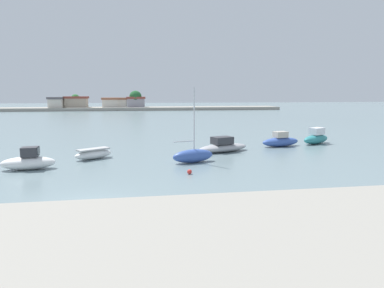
{
  "coord_description": "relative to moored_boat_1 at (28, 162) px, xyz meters",
  "views": [
    {
      "loc": [
        2.62,
        -15.61,
        5.32
      ],
      "look_at": [
        7.57,
        15.21,
        0.64
      ],
      "focal_mm": 30.99,
      "sensor_mm": 36.0,
      "label": 1
    }
  ],
  "objects": [
    {
      "name": "distant_shoreline",
      "position": [
        2.12,
        91.48,
        0.77
      ],
      "size": [
        103.05,
        11.43,
        6.62
      ],
      "color": "gray",
      "rests_on": "ground"
    },
    {
      "name": "mooring_buoy_2",
      "position": [
        11.16,
        -3.21,
        -0.41
      ],
      "size": [
        0.32,
        0.32,
        0.32
      ],
      "primitive_type": "sphere",
      "color": "red",
      "rests_on": "ground"
    },
    {
      "name": "ground_plane",
      "position": [
        5.25,
        -9.13,
        -0.57
      ],
      "size": [
        400.0,
        400.0,
        0.0
      ],
      "primitive_type": "plane",
      "color": "slate"
    },
    {
      "name": "moored_boat_2",
      "position": [
        4.06,
        3.3,
        -0.15
      ],
      "size": [
        3.3,
        2.77,
        0.88
      ],
      "rotation": [
        0.0,
        0.0,
        0.61
      ],
      "color": "white",
      "rests_on": "ground"
    },
    {
      "name": "moored_boat_6",
      "position": [
        26.86,
        8.34,
        0.09
      ],
      "size": [
        4.19,
        3.11,
        1.75
      ],
      "rotation": [
        0.0,
        0.0,
        0.51
      ],
      "color": "teal",
      "rests_on": "ground"
    },
    {
      "name": "moored_boat_5",
      "position": [
        22.26,
        7.21,
        -0.01
      ],
      "size": [
        4.46,
        2.24,
        1.54
      ],
      "rotation": [
        0.0,
        0.0,
        0.22
      ],
      "color": "#3856A8",
      "rests_on": "ground"
    },
    {
      "name": "moored_boat_4",
      "position": [
        15.59,
        4.99,
        -0.06
      ],
      "size": [
        5.54,
        3.54,
        1.42
      ],
      "rotation": [
        0.0,
        0.0,
        0.37
      ],
      "color": "#9E9EA3",
      "rests_on": "ground"
    },
    {
      "name": "moored_boat_1",
      "position": [
        0.0,
        0.0,
        0.0
      ],
      "size": [
        3.79,
        1.79,
        1.62
      ],
      "rotation": [
        0.0,
        0.0,
        0.09
      ],
      "color": "white",
      "rests_on": "ground"
    },
    {
      "name": "moored_boat_3",
      "position": [
        12.03,
        0.58,
        -0.01
      ],
      "size": [
        3.62,
        2.04,
        5.89
      ],
      "rotation": [
        0.0,
        0.0,
        0.3
      ],
      "color": "#3856A8",
      "rests_on": "ground"
    }
  ]
}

